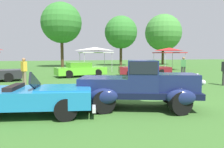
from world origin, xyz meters
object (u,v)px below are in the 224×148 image
Objects in this scene: feature_pickup_truck at (140,84)px; spectator_between_cars at (183,66)px; canopy_tent_right_field at (169,50)px; canopy_tent_center_field at (95,50)px; show_car_burgundy at (144,69)px; spectator_near_truck at (24,70)px; neighbor_convertible at (31,97)px; show_car_lime at (80,70)px.

feature_pickup_truck is 2.55× the size of spectator_between_cars.
canopy_tent_center_field is at bearing 173.11° from canopy_tent_right_field.
feature_pickup_truck is 11.65m from show_car_burgundy.
spectator_between_cars is 0.50× the size of canopy_tent_center_field.
spectator_near_truck is 11.88m from canopy_tent_center_field.
canopy_tent_right_field is at bearing 42.84° from show_car_burgundy.
feature_pickup_truck is 1.44× the size of canopy_tent_right_field.
neighbor_convertible is 13.38m from show_car_burgundy.
neighbor_convertible is 2.60× the size of spectator_between_cars.
spectator_near_truck is at bearing -174.73° from spectator_between_cars.
show_car_lime is at bearing 169.04° from show_car_burgundy.
spectator_near_truck is at bearing -151.29° from canopy_tent_right_field.
feature_pickup_truck reaches higher than show_car_burgundy.
feature_pickup_truck is 2.55× the size of spectator_near_truck.
show_car_burgundy is at bearing 147.00° from spectator_between_cars.
neighbor_convertible reaches higher than show_car_burgundy.
canopy_tent_center_field is (2.60, 5.67, 1.82)m from show_car_lime.
feature_pickup_truck is at bearing -132.85° from spectator_between_cars.
feature_pickup_truck is 0.91× the size of show_car_burgundy.
show_car_lime is 5.55m from show_car_burgundy.
show_car_lime is 12.55m from canopy_tent_right_field.
spectator_between_cars is 8.29m from canopy_tent_right_field.
canopy_tent_center_field reaches higher than spectator_near_truck.
canopy_tent_right_field reaches higher than spectator_between_cars.
neighbor_convertible is 1.30× the size of canopy_tent_center_field.
canopy_tent_center_field is (6.73, 9.66, 1.51)m from spectator_near_truck.
canopy_tent_right_field is at bearing 46.59° from neighbor_convertible.
feature_pickup_truck reaches higher than show_car_lime.
spectator_near_truck is at bearing -135.99° from show_car_lime.
show_car_lime is at bearing 73.32° from neighbor_convertible.
show_car_lime is 5.76m from spectator_near_truck.
show_car_burgundy is 3.32m from spectator_between_cars.
spectator_between_cars reaches higher than neighbor_convertible.
canopy_tent_center_field is at bearing 82.16° from feature_pickup_truck.
show_car_lime is 1.32× the size of canopy_tent_center_field.
neighbor_convertible is 11.63m from show_car_lime.
spectator_near_truck is 12.41m from spectator_between_cars.
show_car_burgundy is at bearing -66.99° from canopy_tent_center_field.
spectator_near_truck is 0.50× the size of canopy_tent_center_field.
feature_pickup_truck reaches higher than spectator_between_cars.
spectator_near_truck is at bearing 96.37° from neighbor_convertible.
canopy_tent_right_field is (6.09, 5.64, 1.82)m from show_car_burgundy.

